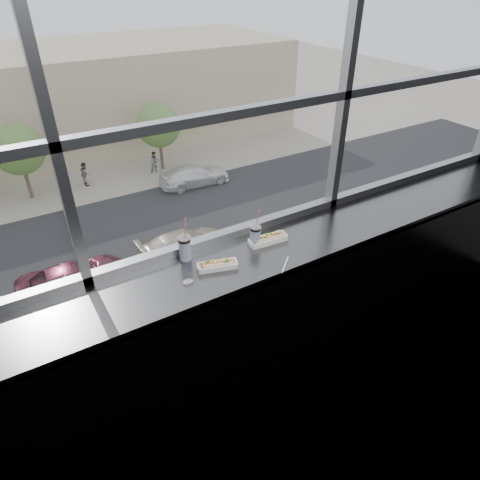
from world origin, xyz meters
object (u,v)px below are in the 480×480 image
soda_cup_right (255,235)px  pedestrian_c (85,171)px  loose_straw (285,265)px  hotdog_tray_right (268,239)px  tree_right (158,125)px  pedestrian_d (155,160)px  soda_cup_left (185,247)px  car_far_c (194,172)px  hotdog_tray_left (217,265)px  car_near_c (74,275)px  car_near_d (184,241)px  wrapper (188,282)px  tree_center (18,150)px

soda_cup_right → pedestrian_c: 30.70m
loose_straw → pedestrian_c: bearing=41.3°
hotdog_tray_right → tree_right: size_ratio=0.06×
pedestrian_d → soda_cup_left: bearing=-108.8°
hotdog_tray_right → car_far_c: 28.60m
pedestrian_d → loose_straw: bearing=-107.6°
hotdog_tray_left → loose_straw: 0.45m
hotdog_tray_left → hotdog_tray_right: hotdog_tray_right is taller
car_near_c → car_near_d: bearing=-87.8°
loose_straw → wrapper: (-0.64, 0.16, 0.01)m
wrapper → pedestrian_c: (4.37, 28.51, -11.05)m
hotdog_tray_left → soda_cup_right: (0.36, 0.10, 0.06)m
car_near_d → tree_center: tree_center is taller
hotdog_tray_right → soda_cup_left: (-0.60, 0.12, 0.07)m
loose_straw → car_near_d: loose_straw is taller
car_near_d → car_near_c: (-5.87, 0.00, -0.00)m
tree_center → car_near_d: bearing=-62.8°
pedestrian_c → soda_cup_right: bearing=172.4°
car_near_c → tree_right: size_ratio=1.14×
car_near_d → pedestrian_d: bearing=-15.2°
car_near_d → wrapper: bearing=156.5°
loose_straw → hotdog_tray_left: bearing=112.1°
soda_cup_right → tree_center: soda_cup_right is taller
soda_cup_right → loose_straw: 0.32m
hotdog_tray_right → soda_cup_right: soda_cup_right is taller
hotdog_tray_left → hotdog_tray_right: 0.47m
tree_right → car_far_c: bearing=-77.5°
car_near_c → pedestrian_d: car_near_c is taller
hotdog_tray_right → tree_center: (-0.19, 28.21, -8.60)m
loose_straw → tree_center: (-0.13, 28.50, -8.58)m
loose_straw → car_far_c: 28.85m
car_near_d → car_far_c: size_ratio=0.99×
hotdog_tray_right → soda_cup_right: 0.12m
hotdog_tray_left → pedestrian_c: size_ratio=0.14×
car_near_c → tree_center: bearing=3.5°
soda_cup_left → car_far_c: 28.75m
hotdog_tray_left → car_near_d: 20.72m
hotdog_tray_right → soda_cup_right: (-0.10, 0.02, 0.06)m
soda_cup_left → hotdog_tray_left: bearing=-56.9°
soda_cup_left → tree_right: soda_cup_left is taller
hotdog_tray_left → pedestrian_d: hotdog_tray_left is taller
soda_cup_right → wrapper: 0.62m
pedestrian_c → hotdog_tray_right: bearing=172.6°
soda_cup_left → tree_center: soda_cup_left is taller
soda_cup_left → tree_right: size_ratio=0.06×
soda_cup_right → soda_cup_left: bearing=168.2°
car_near_d → tree_right: size_ratio=1.15×
loose_straw → tree_right: bearing=30.1°
tree_right → pedestrian_c: bearing=178.3°
hotdog_tray_right → soda_cup_right: bearing=176.4°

